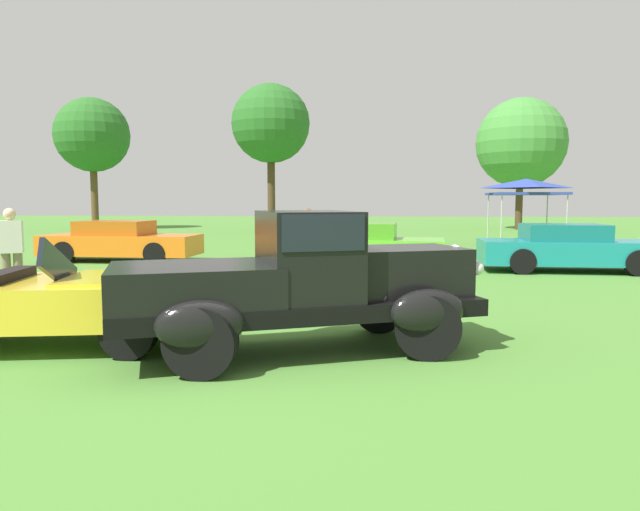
# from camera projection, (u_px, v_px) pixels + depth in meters

# --- Properties ---
(ground_plane) EXTENTS (120.00, 120.00, 0.00)m
(ground_plane) POSITION_uv_depth(u_px,v_px,m) (256.00, 354.00, 6.82)
(ground_plane) COLOR #4C8433
(feature_pickup_truck) EXTENTS (4.52, 2.93, 1.70)m
(feature_pickup_truck) POSITION_uv_depth(u_px,v_px,m) (301.00, 281.00, 6.85)
(feature_pickup_truck) COLOR black
(feature_pickup_truck) RESTS_ON ground_plane
(neighbor_convertible) EXTENTS (4.36, 2.39, 1.40)m
(neighbor_convertible) POSITION_uv_depth(u_px,v_px,m) (49.00, 300.00, 7.22)
(neighbor_convertible) COLOR yellow
(neighbor_convertible) RESTS_ON ground_plane
(show_car_orange) EXTENTS (4.66, 1.87, 1.22)m
(show_car_orange) POSITION_uv_depth(u_px,v_px,m) (120.00, 241.00, 17.20)
(show_car_orange) COLOR orange
(show_car_orange) RESTS_ON ground_plane
(show_car_lime) EXTENTS (4.17, 2.09, 1.22)m
(show_car_lime) POSITION_uv_depth(u_px,v_px,m) (367.00, 246.00, 15.45)
(show_car_lime) COLOR #60C62D
(show_car_lime) RESTS_ON ground_plane
(show_car_teal) EXTENTS (4.58, 1.89, 1.22)m
(show_car_teal) POSITION_uv_depth(u_px,v_px,m) (569.00, 248.00, 14.72)
(show_car_teal) COLOR teal
(show_car_teal) RESTS_ON ground_plane
(spectator_near_truck) EXTENTS (0.46, 0.38, 1.69)m
(spectator_near_truck) POSITION_uv_depth(u_px,v_px,m) (11.00, 250.00, 10.59)
(spectator_near_truck) COLOR #7F7056
(spectator_near_truck) RESTS_ON ground_plane
(spectator_between_cars) EXTENTS (0.41, 0.47, 1.69)m
(spectator_between_cars) POSITION_uv_depth(u_px,v_px,m) (307.00, 251.00, 10.42)
(spectator_between_cars) COLOR #7F7056
(spectator_between_cars) RESTS_ON ground_plane
(canopy_tent_left_field) EXTENTS (2.75, 2.75, 2.71)m
(canopy_tent_left_field) POSITION_uv_depth(u_px,v_px,m) (526.00, 186.00, 23.23)
(canopy_tent_left_field) COLOR #B7B7BC
(canopy_tent_left_field) RESTS_ON ground_plane
(treeline_far_left) EXTENTS (4.66, 4.66, 8.30)m
(treeline_far_left) POSITION_uv_depth(u_px,v_px,m) (92.00, 135.00, 36.24)
(treeline_far_left) COLOR brown
(treeline_far_left) RESTS_ON ground_plane
(treeline_mid_left) EXTENTS (4.51, 4.51, 8.49)m
(treeline_mid_left) POSITION_uv_depth(u_px,v_px,m) (271.00, 124.00, 32.85)
(treeline_mid_left) COLOR #47331E
(treeline_mid_left) RESTS_ON ground_plane
(treeline_center) EXTENTS (5.54, 5.54, 8.19)m
(treeline_center) POSITION_uv_depth(u_px,v_px,m) (521.00, 143.00, 35.70)
(treeline_center) COLOR #47331E
(treeline_center) RESTS_ON ground_plane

